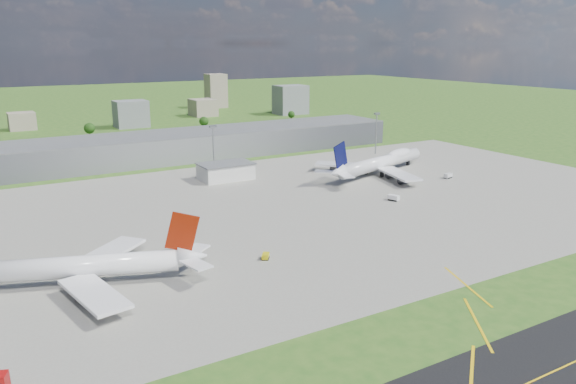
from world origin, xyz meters
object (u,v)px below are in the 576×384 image
airliner_blue_quad (381,162)px  van_white_far (448,176)px  airliner_red_twin (79,268)px  tug_yellow (266,256)px  van_white_near (393,198)px

airliner_blue_quad → van_white_far: airliner_blue_quad is taller
airliner_red_twin → tug_yellow: 56.50m
airliner_blue_quad → tug_yellow: bearing=-162.3°
van_white_near → van_white_far: van_white_near is taller
van_white_near → airliner_blue_quad: bearing=-55.2°
airliner_red_twin → van_white_far: 194.70m
van_white_far → airliner_blue_quad: bearing=118.6°
airliner_blue_quad → van_white_far: bearing=-66.2°
airliner_blue_quad → tug_yellow: airliner_blue_quad is taller
tug_yellow → airliner_blue_quad: bearing=-18.3°
airliner_red_twin → van_white_near: airliner_red_twin is taller
airliner_blue_quad → van_white_near: airliner_blue_quad is taller
van_white_near → tug_yellow: bearing=90.4°
van_white_far → airliner_red_twin: bearing=-179.8°
airliner_red_twin → airliner_blue_quad: airliner_blue_quad is taller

